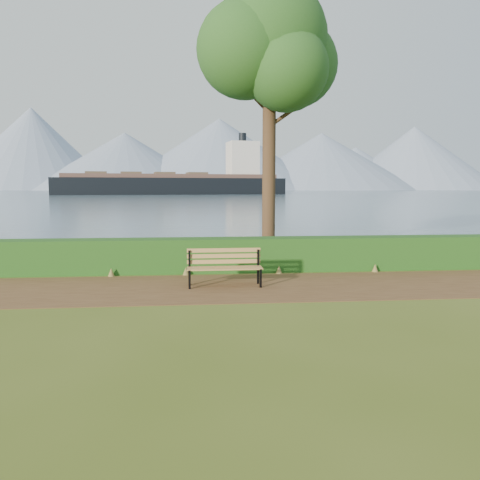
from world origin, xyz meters
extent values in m
plane|color=#475919|center=(0.00, 0.00, 0.00)|extent=(140.00, 140.00, 0.00)
cube|color=#50331B|center=(0.00, 0.30, 0.01)|extent=(40.00, 3.40, 0.01)
cube|color=#174313|center=(0.00, 2.60, 0.50)|extent=(32.00, 0.85, 1.00)
cube|color=#455E6F|center=(0.00, 260.00, 0.01)|extent=(700.00, 510.00, 0.00)
cone|color=gray|center=(-140.00, 410.00, 35.00)|extent=(140.00, 140.00, 70.00)
cone|color=gray|center=(-60.00, 395.00, 24.00)|extent=(160.00, 160.00, 48.00)
cone|color=gray|center=(20.00, 405.00, 31.00)|extent=(190.00, 190.00, 62.00)
cone|color=gray|center=(110.00, 400.00, 25.00)|extent=(170.00, 170.00, 50.00)
cone|color=gray|center=(200.00, 410.00, 29.00)|extent=(150.00, 150.00, 58.00)
cone|color=gray|center=(-10.00, 430.00, 17.50)|extent=(120.00, 120.00, 35.00)
cone|color=gray|center=(150.00, 425.00, 20.00)|extent=(130.00, 130.00, 40.00)
cube|color=black|center=(-0.97, 0.18, 0.24)|extent=(0.05, 0.06, 0.48)
cube|color=black|center=(-0.97, 0.65, 0.45)|extent=(0.05, 0.06, 0.91)
cube|color=black|center=(-0.97, 0.41, 0.44)|extent=(0.06, 0.55, 0.05)
cube|color=black|center=(0.80, 0.19, 0.24)|extent=(0.05, 0.06, 0.48)
cube|color=black|center=(0.80, 0.66, 0.45)|extent=(0.05, 0.06, 0.91)
cube|color=black|center=(0.80, 0.43, 0.44)|extent=(0.06, 0.55, 0.05)
cube|color=olive|center=(-0.08, 0.22, 0.48)|extent=(1.90, 0.11, 0.04)
cube|color=olive|center=(-0.08, 0.35, 0.48)|extent=(1.90, 0.11, 0.04)
cube|color=olive|center=(-0.09, 0.49, 0.48)|extent=(1.90, 0.11, 0.04)
cube|color=olive|center=(-0.09, 0.62, 0.48)|extent=(1.90, 0.11, 0.04)
cube|color=olive|center=(-0.09, 0.68, 0.60)|extent=(1.90, 0.06, 0.11)
cube|color=olive|center=(-0.09, 0.68, 0.75)|extent=(1.90, 0.06, 0.11)
cube|color=olive|center=(-0.09, 0.68, 0.90)|extent=(1.90, 0.06, 0.11)
cylinder|color=#3B2518|center=(1.67, 4.55, 4.00)|extent=(0.44, 0.44, 7.99)
sphere|color=#1D4818|center=(1.67, 4.55, 7.33)|extent=(3.78, 3.78, 3.78)
sphere|color=#1D4818|center=(2.62, 5.01, 6.66)|extent=(2.89, 2.89, 2.89)
sphere|color=#1D4818|center=(0.82, 4.22, 6.88)|extent=(3.11, 3.11, 3.11)
sphere|color=#1D4818|center=(2.10, 3.82, 6.22)|extent=(2.66, 2.66, 2.66)
sphere|color=#1D4818|center=(1.15, 5.16, 7.88)|extent=(2.44, 2.44, 2.44)
sphere|color=#1D4818|center=(1.77, 4.67, 8.44)|extent=(2.22, 2.22, 2.22)
cylinder|color=#3B2518|center=(2.17, 4.55, 4.89)|extent=(1.17, 0.13, 0.87)
cylinder|color=#3B2518|center=(1.23, 4.66, 5.44)|extent=(0.90, 0.42, 0.80)
cube|color=black|center=(-8.85, 151.32, 1.67)|extent=(78.82, 25.54, 7.79)
cube|color=brown|center=(-8.85, 151.32, 6.23)|extent=(72.47, 23.25, 1.33)
cube|color=silver|center=(15.69, 155.64, 12.24)|extent=(11.45, 10.77, 12.24)
cylinder|color=black|center=(15.69, 155.64, 19.47)|extent=(2.67, 2.67, 3.89)
cube|color=brown|center=(-33.40, 147.01, 7.12)|extent=(7.85, 8.39, 0.89)
cube|color=brown|center=(-22.44, 148.93, 7.12)|extent=(7.85, 8.39, 0.89)
cube|color=brown|center=(-11.48, 150.86, 7.12)|extent=(7.85, 8.39, 0.89)
cube|color=brown|center=(-0.53, 152.79, 7.12)|extent=(7.85, 8.39, 0.89)
camera|label=1|loc=(-0.78, -11.24, 2.52)|focal=35.00mm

